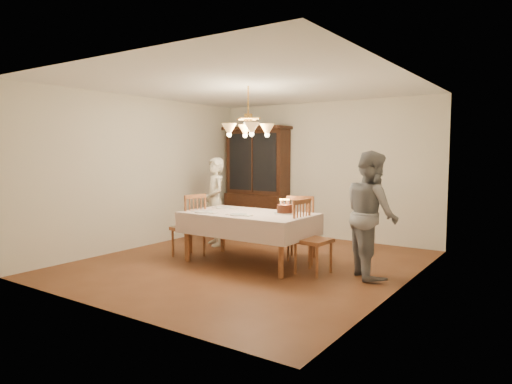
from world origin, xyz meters
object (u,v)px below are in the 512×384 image
Objects in this scene: chair_far_side at (302,231)px; dining_table at (248,218)px; birthday_cake at (284,209)px; china_hutch at (257,182)px; elderly_woman at (215,202)px.

dining_table is at bearing -129.69° from chair_far_side.
china_hutch is at bearing 132.37° from birthday_cake.
dining_table is 0.88× the size of china_hutch.
chair_far_side is 3.33× the size of birthday_cake.
elderly_woman reaches higher than dining_table.
elderly_woman reaches higher than birthday_cake.
china_hutch is at bearing 121.37° from dining_table.
dining_table is at bearing -58.63° from china_hutch.
dining_table is 1.90× the size of chair_far_side.
china_hutch reaches higher than chair_far_side.
elderly_woman reaches higher than chair_far_side.
chair_far_side is (1.91, -1.61, -0.60)m from china_hutch.
birthday_cake is at bearing 15.74° from elderly_woman.
dining_table is 1.22× the size of elderly_woman.
dining_table is 2.66m from china_hutch.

